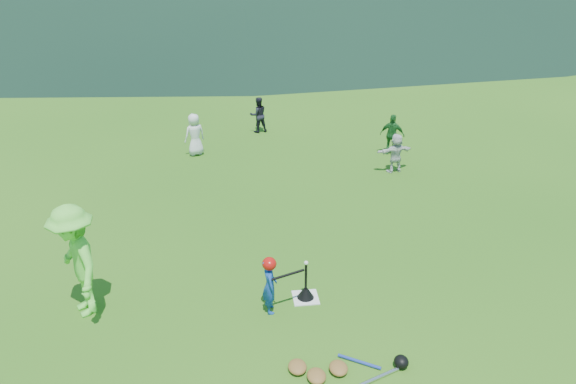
{
  "coord_description": "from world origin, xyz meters",
  "views": [
    {
      "loc": [
        -1.32,
        -8.05,
        6.0
      ],
      "look_at": [
        0.0,
        2.5,
        0.9
      ],
      "focal_mm": 35.0,
      "sensor_mm": 36.0,
      "label": 1
    }
  ],
  "objects_px": {
    "fielder_b": "(258,115)",
    "fielder_d": "(396,153)",
    "batting_tee": "(306,292)",
    "home_plate": "(306,298)",
    "fielder_c": "(392,135)",
    "equipment_pile": "(339,369)",
    "fielder_a": "(195,135)",
    "batter_child": "(270,286)",
    "adult_coach": "(76,261)"
  },
  "relations": [
    {
      "from": "fielder_b",
      "to": "batter_child",
      "type": "bearing_deg",
      "value": 73.84
    },
    {
      "from": "fielder_c",
      "to": "fielder_d",
      "type": "distance_m",
      "value": 1.26
    },
    {
      "from": "home_plate",
      "to": "adult_coach",
      "type": "xyz_separation_m",
      "value": [
        -3.8,
        0.11,
        0.99
      ]
    },
    {
      "from": "batter_child",
      "to": "batting_tee",
      "type": "height_order",
      "value": "batter_child"
    },
    {
      "from": "fielder_a",
      "to": "fielder_d",
      "type": "xyz_separation_m",
      "value": [
        5.29,
        -1.91,
        -0.07
      ]
    },
    {
      "from": "batter_child",
      "to": "adult_coach",
      "type": "relative_size",
      "value": 0.51
    },
    {
      "from": "fielder_b",
      "to": "adult_coach",
      "type": "bearing_deg",
      "value": 54.45
    },
    {
      "from": "adult_coach",
      "to": "fielder_b",
      "type": "height_order",
      "value": "adult_coach"
    },
    {
      "from": "fielder_a",
      "to": "equipment_pile",
      "type": "height_order",
      "value": "fielder_a"
    },
    {
      "from": "fielder_a",
      "to": "fielder_d",
      "type": "height_order",
      "value": "fielder_a"
    },
    {
      "from": "adult_coach",
      "to": "fielder_a",
      "type": "height_order",
      "value": "adult_coach"
    },
    {
      "from": "home_plate",
      "to": "adult_coach",
      "type": "height_order",
      "value": "adult_coach"
    },
    {
      "from": "fielder_b",
      "to": "batting_tee",
      "type": "distance_m",
      "value": 8.9
    },
    {
      "from": "equipment_pile",
      "to": "fielder_b",
      "type": "bearing_deg",
      "value": 91.87
    },
    {
      "from": "batter_child",
      "to": "home_plate",
      "type": "bearing_deg",
      "value": -70.22
    },
    {
      "from": "home_plate",
      "to": "fielder_b",
      "type": "relative_size",
      "value": 0.4
    },
    {
      "from": "adult_coach",
      "to": "equipment_pile",
      "type": "height_order",
      "value": "adult_coach"
    },
    {
      "from": "home_plate",
      "to": "batter_child",
      "type": "bearing_deg",
      "value": -157.97
    },
    {
      "from": "home_plate",
      "to": "fielder_c",
      "type": "bearing_deg",
      "value": 61.82
    },
    {
      "from": "fielder_a",
      "to": "fielder_b",
      "type": "xyz_separation_m",
      "value": [
        1.94,
        1.71,
        -0.04
      ]
    },
    {
      "from": "fielder_b",
      "to": "fielder_d",
      "type": "height_order",
      "value": "fielder_b"
    },
    {
      "from": "batting_tee",
      "to": "equipment_pile",
      "type": "height_order",
      "value": "batting_tee"
    },
    {
      "from": "adult_coach",
      "to": "home_plate",
      "type": "bearing_deg",
      "value": 61.98
    },
    {
      "from": "home_plate",
      "to": "fielder_d",
      "type": "xyz_separation_m",
      "value": [
        3.22,
        5.28,
        0.52
      ]
    },
    {
      "from": "batter_child",
      "to": "fielder_d",
      "type": "relative_size",
      "value": 0.96
    },
    {
      "from": "adult_coach",
      "to": "fielder_d",
      "type": "bearing_deg",
      "value": 100.04
    },
    {
      "from": "home_plate",
      "to": "equipment_pile",
      "type": "bearing_deg",
      "value": -83.57
    },
    {
      "from": "fielder_d",
      "to": "adult_coach",
      "type": "bearing_deg",
      "value": 25.36
    },
    {
      "from": "fielder_a",
      "to": "fielder_c",
      "type": "bearing_deg",
      "value": 147.33
    },
    {
      "from": "adult_coach",
      "to": "fielder_b",
      "type": "bearing_deg",
      "value": 131.08
    },
    {
      "from": "home_plate",
      "to": "fielder_d",
      "type": "distance_m",
      "value": 6.2
    },
    {
      "from": "fielder_d",
      "to": "batting_tee",
      "type": "relative_size",
      "value": 1.57
    },
    {
      "from": "fielder_d",
      "to": "equipment_pile",
      "type": "relative_size",
      "value": 0.59
    },
    {
      "from": "fielder_c",
      "to": "batting_tee",
      "type": "height_order",
      "value": "fielder_c"
    },
    {
      "from": "fielder_c",
      "to": "fielder_d",
      "type": "relative_size",
      "value": 1.11
    },
    {
      "from": "fielder_d",
      "to": "equipment_pile",
      "type": "distance_m",
      "value": 7.76
    },
    {
      "from": "batter_child",
      "to": "fielder_d",
      "type": "xyz_separation_m",
      "value": [
        3.87,
        5.54,
        0.02
      ]
    },
    {
      "from": "fielder_d",
      "to": "batting_tee",
      "type": "xyz_separation_m",
      "value": [
        -3.22,
        -5.28,
        -0.4
      ]
    },
    {
      "from": "home_plate",
      "to": "fielder_c",
      "type": "height_order",
      "value": "fielder_c"
    },
    {
      "from": "fielder_c",
      "to": "fielder_a",
      "type": "bearing_deg",
      "value": 20.41
    },
    {
      "from": "fielder_a",
      "to": "fielder_d",
      "type": "relative_size",
      "value": 1.13
    },
    {
      "from": "fielder_a",
      "to": "equipment_pile",
      "type": "distance_m",
      "value": 9.34
    },
    {
      "from": "equipment_pile",
      "to": "fielder_d",
      "type": "bearing_deg",
      "value": 67.14
    },
    {
      "from": "fielder_c",
      "to": "equipment_pile",
      "type": "bearing_deg",
      "value": 95.93
    },
    {
      "from": "adult_coach",
      "to": "fielder_c",
      "type": "xyz_separation_m",
      "value": [
        7.28,
        6.39,
        -0.41
      ]
    },
    {
      "from": "home_plate",
      "to": "equipment_pile",
      "type": "relative_size",
      "value": 0.25
    },
    {
      "from": "fielder_d",
      "to": "home_plate",
      "type": "bearing_deg",
      "value": 47.64
    },
    {
      "from": "batting_tee",
      "to": "equipment_pile",
      "type": "relative_size",
      "value": 0.38
    },
    {
      "from": "fielder_b",
      "to": "equipment_pile",
      "type": "distance_m",
      "value": 10.77
    },
    {
      "from": "fielder_a",
      "to": "fielder_b",
      "type": "relative_size",
      "value": 1.07
    }
  ]
}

